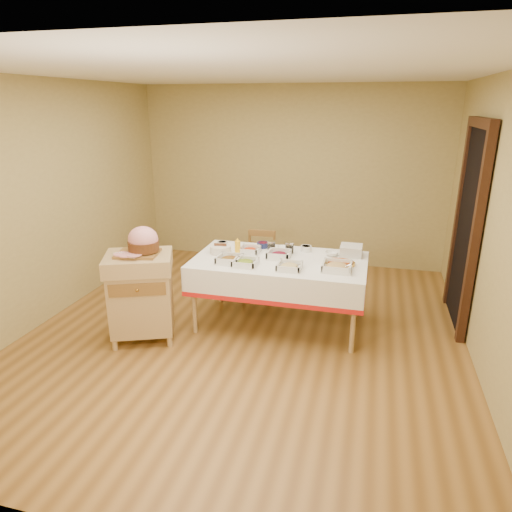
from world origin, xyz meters
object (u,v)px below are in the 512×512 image
Objects in this scene: butcher_cart at (141,292)px; ham_on_board at (142,243)px; bread_basket at (220,249)px; dining_chair at (260,263)px; preserve_jar_left at (271,247)px; preserve_jar_right at (289,248)px; brass_platter at (340,263)px; dining_table at (279,273)px; mustard_bottle at (238,247)px; plate_stack at (351,250)px.

butcher_cart is 0.52m from ham_on_board.
dining_chair is at bearing 68.34° from bread_basket.
preserve_jar_right reaches higher than preserve_jar_left.
butcher_cart is 1.11× the size of dining_chair.
bread_basket is 1.31m from brass_platter.
butcher_cart is (-1.29, -0.67, -0.08)m from dining_table.
dining_chair is 7.11× the size of preserve_jar_left.
bread_basket is (0.61, 0.71, 0.28)m from butcher_cart.
ham_on_board reaches higher than bread_basket.
butcher_cart is 1.12m from mustard_bottle.
butcher_cart is 1.49m from preserve_jar_left.
ham_on_board is (0.04, 0.03, 0.51)m from butcher_cart.
dining_chair is 1.72m from ham_on_board.
butcher_cart reaches higher than preserve_jar_right.
plate_stack is (0.66, 0.09, 0.00)m from preserve_jar_right.
bread_basket is at bearing 49.10° from butcher_cart.
ham_on_board reaches higher than butcher_cart.
preserve_jar_left reaches higher than dining_chair.
ham_on_board reaches higher than preserve_jar_right.
mustard_bottle is at bearing -1.97° from bread_basket.
preserve_jar_left reaches higher than bread_basket.
bread_basket is at bearing -165.27° from preserve_jar_right.
ham_on_board is 2.21× the size of mustard_bottle.
dining_table is 7.87× the size of plate_stack.
mustard_bottle reaches higher than butcher_cart.
preserve_jar_right is 0.40× the size of brass_platter.
preserve_jar_left is 0.50× the size of plate_stack.
bread_basket is 0.73× the size of brass_platter.
brass_platter is (0.57, -0.24, -0.04)m from preserve_jar_right.
brass_platter is at bearing 18.54° from ham_on_board.
preserve_jar_right is at bearing 157.32° from brass_platter.
ham_on_board is 3.66× the size of preserve_jar_left.
plate_stack is at bearing 13.43° from mustard_bottle.
preserve_jar_right is 0.76m from bread_basket.
dining_table is 0.82m from plate_stack.
mustard_bottle reaches higher than bread_basket.
plate_stack is 0.34m from brass_platter.
butcher_cart is 2.05m from brass_platter.
bread_basket reaches higher than brass_platter.
bread_basket is at bearing 176.45° from dining_table.
bread_basket is (-0.53, -0.21, -0.01)m from preserve_jar_left.
preserve_jar_right is (0.21, -0.01, 0.00)m from preserve_jar_left.
plate_stack is at bearing 4.68° from preserve_jar_left.
ham_on_board is 2.20m from plate_stack.
mustard_bottle reaches higher than brass_platter.
brass_platter is (0.78, -0.25, -0.03)m from preserve_jar_left.
dining_table is at bearing -3.55° from bread_basket.
preserve_jar_right is at bearing 14.73° from bread_basket.
ham_on_board is (-0.84, -1.36, 0.61)m from dining_chair.
butcher_cart reaches higher than preserve_jar_left.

